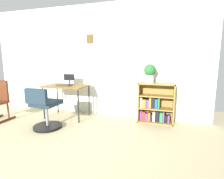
# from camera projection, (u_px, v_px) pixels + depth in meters

# --- Properties ---
(ground_plane) EXTENTS (6.24, 6.24, 0.00)m
(ground_plane) POSITION_uv_depth(u_px,v_px,m) (25.00, 159.00, 2.29)
(ground_plane) COLOR tan
(wall_back) EXTENTS (5.20, 0.12, 2.47)m
(wall_back) POSITION_uv_depth(u_px,v_px,m) (91.00, 61.00, 4.10)
(wall_back) COLOR silver
(wall_back) RESTS_ON ground_plane
(desk) EXTENTS (0.91, 0.59, 0.72)m
(desk) POSITION_uv_depth(u_px,v_px,m) (66.00, 88.00, 3.85)
(desk) COLOR brown
(desk) RESTS_ON ground_plane
(monitor) EXTENTS (0.25, 0.18, 0.24)m
(monitor) POSITION_uv_depth(u_px,v_px,m) (69.00, 80.00, 3.92)
(monitor) COLOR #262628
(monitor) RESTS_ON desk
(keyboard) EXTENTS (0.32, 0.15, 0.02)m
(keyboard) POSITION_uv_depth(u_px,v_px,m) (64.00, 85.00, 3.79)
(keyboard) COLOR #232A20
(keyboard) RESTS_ON desk
(office_chair) EXTENTS (0.52, 0.54, 0.79)m
(office_chair) POSITION_uv_depth(u_px,v_px,m) (45.00, 111.00, 3.23)
(office_chair) COLOR black
(office_chair) RESTS_ON ground_plane
(bookshelf_low) EXTENTS (0.70, 0.30, 0.81)m
(bookshelf_low) POSITION_uv_depth(u_px,v_px,m) (155.00, 105.00, 3.62)
(bookshelf_low) COLOR olive
(bookshelf_low) RESTS_ON ground_plane
(potted_plant_on_shelf) EXTENTS (0.24, 0.24, 0.37)m
(potted_plant_on_shelf) POSITION_uv_depth(u_px,v_px,m) (150.00, 72.00, 3.50)
(potted_plant_on_shelf) COLOR #B7B2A8
(potted_plant_on_shelf) RESTS_ON bookshelf_low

